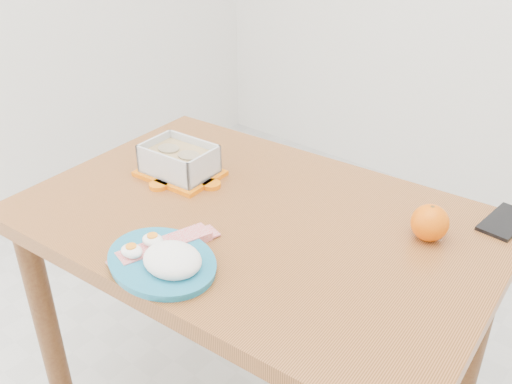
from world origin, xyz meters
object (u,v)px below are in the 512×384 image
Objects in this scene: rice_plate at (165,259)px; smartphone at (505,222)px; dining_table at (256,257)px; food_container at (179,161)px; orange_fruit at (430,223)px.

rice_plate is 0.74m from smartphone.
food_container is (-0.27, 0.02, 0.16)m from dining_table.
smartphone is at bearing 57.41° from orange_fruit.
dining_table is 0.40m from orange_fruit.
dining_table is 7.62× the size of smartphone.
rice_plate is (-0.35, -0.42, -0.02)m from orange_fruit.
orange_fruit reaches higher than smartphone.
orange_fruit is at bearing 21.07° from dining_table.
dining_table is 0.56m from smartphone.
rice_plate is (0.26, -0.28, -0.02)m from food_container.
food_container reaches higher than dining_table.
smartphone is at bearing 31.95° from dining_table.
rice_plate is 1.92× the size of smartphone.
food_container is at bearing 141.04° from rice_plate.
food_container is 0.38m from rice_plate.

